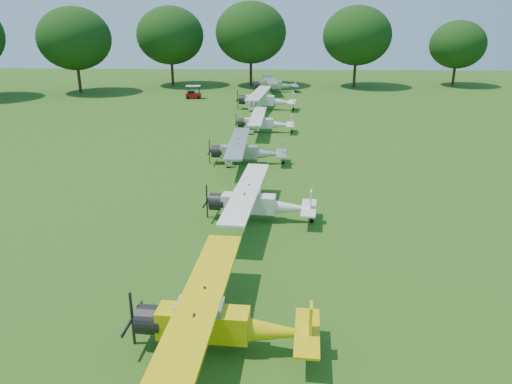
% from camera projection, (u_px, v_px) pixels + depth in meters
% --- Properties ---
extents(ground, '(160.00, 160.00, 0.00)m').
position_uv_depth(ground, '(234.00, 235.00, 27.06)').
color(ground, '#2C5415').
rests_on(ground, ground).
extents(tree_belt, '(137.36, 130.27, 14.52)m').
position_uv_depth(tree_belt, '(305.00, 85.00, 24.31)').
color(tree_belt, black).
rests_on(tree_belt, ground).
extents(aircraft_2, '(6.81, 10.86, 2.14)m').
position_uv_depth(aircraft_2, '(217.00, 320.00, 17.50)').
color(aircraft_2, '#D6BE09').
rests_on(aircraft_2, ground).
extents(aircraft_3, '(6.45, 10.27, 2.02)m').
position_uv_depth(aircraft_3, '(257.00, 201.00, 28.56)').
color(aircraft_3, silver).
rests_on(aircraft_3, ground).
extents(aircraft_4, '(6.15, 9.77, 1.93)m').
position_uv_depth(aircraft_4, '(245.00, 150.00, 39.19)').
color(aircraft_4, silver).
rests_on(aircraft_4, ground).
extents(aircraft_5, '(5.85, 9.30, 1.84)m').
position_uv_depth(aircraft_5, '(263.00, 122.00, 49.35)').
color(aircraft_5, silver).
rests_on(aircraft_5, ground).
extents(aircraft_6, '(7.26, 11.55, 2.27)m').
position_uv_depth(aircraft_6, '(264.00, 99.00, 60.52)').
color(aircraft_6, silver).
rests_on(aircraft_6, ground).
extents(aircraft_7, '(6.71, 10.68, 2.10)m').
position_uv_depth(aircraft_7, '(274.00, 84.00, 73.60)').
color(aircraft_7, silver).
rests_on(aircraft_7, ground).
extents(golf_cart, '(2.13, 1.42, 1.74)m').
position_uv_depth(golf_cart, '(193.00, 94.00, 68.47)').
color(golf_cart, '#B10C0C').
rests_on(golf_cart, ground).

